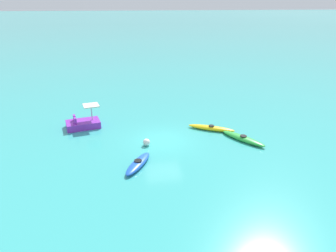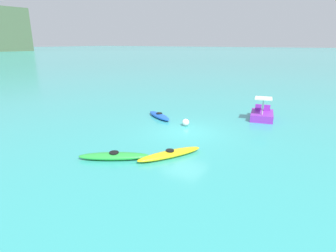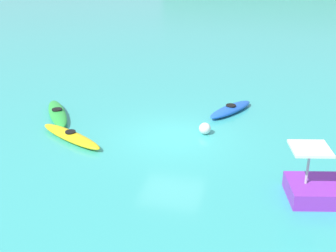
{
  "view_description": "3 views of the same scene",
  "coord_description": "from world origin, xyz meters",
  "px_view_note": "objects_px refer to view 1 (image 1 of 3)",
  "views": [
    {
      "loc": [
        2.66,
        18.51,
        8.76
      ],
      "look_at": [
        -0.49,
        -0.89,
        0.65
      ],
      "focal_mm": 32.53,
      "sensor_mm": 36.0,
      "label": 1
    },
    {
      "loc": [
        -14.04,
        -7.48,
        5.29
      ],
      "look_at": [
        -1.3,
        0.45,
        0.66
      ],
      "focal_mm": 29.16,
      "sensor_mm": 36.0,
      "label": 2
    },
    {
      "loc": [
        3.67,
        -15.79,
        7.32
      ],
      "look_at": [
        -0.31,
        0.53,
        0.23
      ],
      "focal_mm": 48.65,
      "sensor_mm": 36.0,
      "label": 3
    }
  ],
  "objects_px": {
    "kayak_green": "(243,138)",
    "buoy_white": "(147,142)",
    "kayak_blue": "(138,163)",
    "pedal_boat_purple": "(83,123)",
    "kayak_yellow": "(211,128)"
  },
  "relations": [
    {
      "from": "kayak_blue",
      "to": "kayak_green",
      "type": "distance_m",
      "value": 7.6
    },
    {
      "from": "kayak_green",
      "to": "buoy_white",
      "type": "bearing_deg",
      "value": -2.63
    },
    {
      "from": "kayak_blue",
      "to": "pedal_boat_purple",
      "type": "bearing_deg",
      "value": -60.6
    },
    {
      "from": "kayak_blue",
      "to": "buoy_white",
      "type": "relative_size",
      "value": 5.98
    },
    {
      "from": "kayak_green",
      "to": "pedal_boat_purple",
      "type": "height_order",
      "value": "pedal_boat_purple"
    },
    {
      "from": "kayak_green",
      "to": "buoy_white",
      "type": "relative_size",
      "value": 6.8
    },
    {
      "from": "kayak_green",
      "to": "buoy_white",
      "type": "height_order",
      "value": "buoy_white"
    },
    {
      "from": "kayak_yellow",
      "to": "buoy_white",
      "type": "relative_size",
      "value": 7.04
    },
    {
      "from": "kayak_blue",
      "to": "kayak_yellow",
      "type": "height_order",
      "value": "same"
    },
    {
      "from": "kayak_green",
      "to": "pedal_boat_purple",
      "type": "distance_m",
      "value": 11.63
    },
    {
      "from": "kayak_green",
      "to": "buoy_white",
      "type": "distance_m",
      "value": 6.52
    },
    {
      "from": "kayak_blue",
      "to": "kayak_yellow",
      "type": "xyz_separation_m",
      "value": [
        -5.65,
        -4.38,
        -0.0
      ]
    },
    {
      "from": "kayak_blue",
      "to": "pedal_boat_purple",
      "type": "distance_m",
      "value": 7.37
    },
    {
      "from": "kayak_yellow",
      "to": "pedal_boat_purple",
      "type": "bearing_deg",
      "value": -12.46
    },
    {
      "from": "pedal_boat_purple",
      "to": "kayak_green",
      "type": "bearing_deg",
      "value": 159.13
    }
  ]
}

